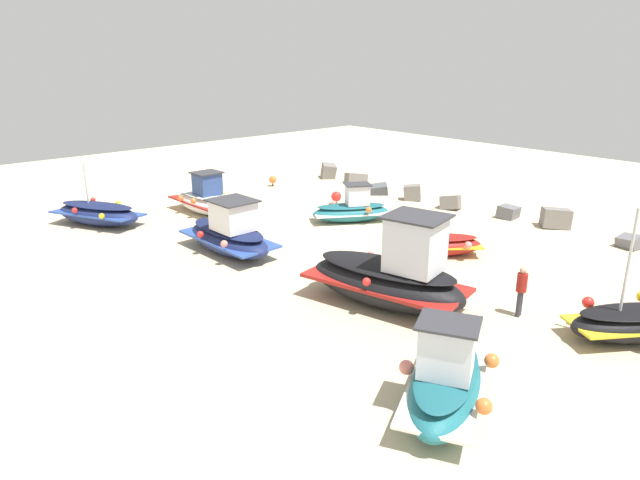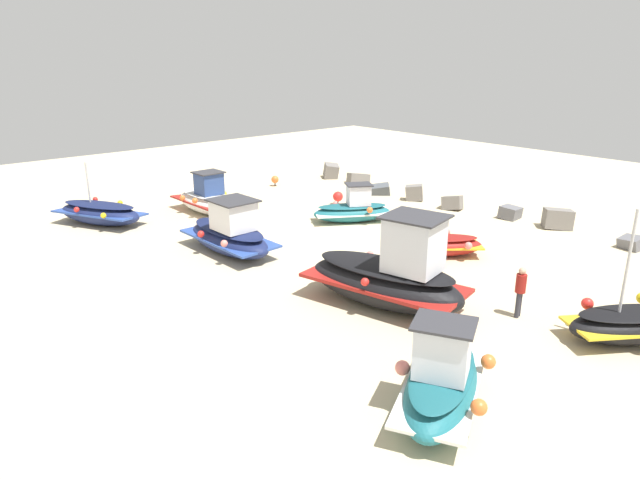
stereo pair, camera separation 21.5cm
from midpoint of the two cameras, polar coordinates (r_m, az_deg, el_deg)
ground_plane at (r=24.34m, az=1.99°, el=-0.43°), size 59.36×59.36×0.00m
fishing_boat_0 at (r=29.58m, az=-11.61°, el=3.98°), size 4.43×2.38×2.21m
fishing_boat_1 at (r=23.39m, az=-9.35°, el=0.57°), size 4.87×2.37×2.30m
fishing_boat_2 at (r=18.30m, az=6.70°, el=-3.62°), size 5.78×3.39×3.17m
fishing_boat_3 at (r=27.54m, az=3.00°, el=3.07°), size 3.15×3.94×1.86m
fishing_boat_4 at (r=18.49m, az=28.61°, el=-7.29°), size 3.35×3.95×3.93m
fishing_boat_5 at (r=28.98m, az=-21.60°, el=2.52°), size 4.83×3.62×3.01m
fishing_boat_6 at (r=23.39m, az=11.52°, el=-0.43°), size 3.32×3.57×0.91m
fishing_boat_7 at (r=13.57m, az=12.05°, el=-13.56°), size 3.27×4.33×2.29m
person_walking at (r=18.51m, az=19.23°, el=-4.57°), size 0.32×0.32×1.63m
breakwater_rocks at (r=31.18m, az=12.39°, el=4.07°), size 22.51×2.90×1.19m
mooring_buoy_0 at (r=35.15m, az=-4.95°, el=6.05°), size 0.46×0.46×0.64m
mooring_buoy_1 at (r=30.68m, az=1.44°, el=4.38°), size 0.55×0.55×0.72m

